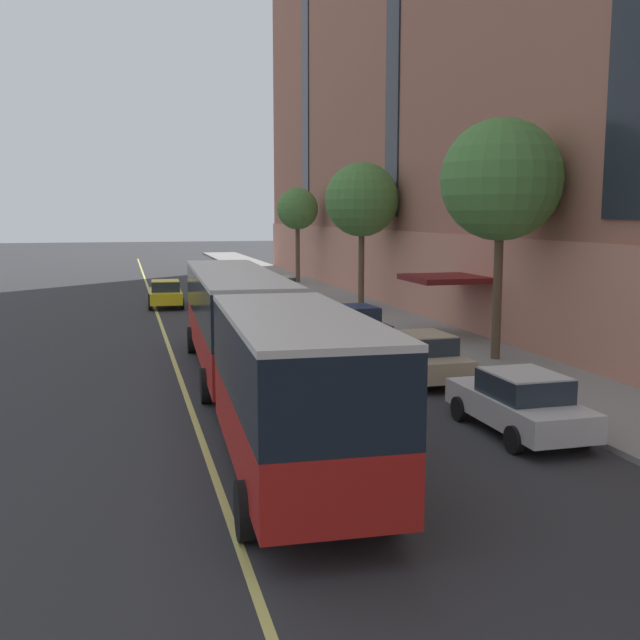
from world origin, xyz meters
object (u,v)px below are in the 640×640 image
(street_tree_mid_block, at_px, (501,180))
(street_tree_far_uptown, at_px, (362,200))
(parked_car_champagne_2, at_px, (279,289))
(parked_car_white_3, at_px, (520,403))
(parked_car_champagne_5, at_px, (422,356))
(street_tree_far_downtown, at_px, (297,209))
(taxi_cab, at_px, (166,294))
(parked_car_navy_4, at_px, (353,324))
(city_bus, at_px, (251,334))

(street_tree_mid_block, xyz_separation_m, street_tree_far_uptown, (0.00, 15.84, -0.39))
(parked_car_champagne_2, height_order, parked_car_white_3, same)
(parked_car_champagne_5, bearing_deg, street_tree_far_downtown, 83.76)
(taxi_cab, relative_size, street_tree_mid_block, 0.51)
(parked_car_white_3, distance_m, parked_car_navy_4, 13.62)
(parked_car_champagne_2, height_order, taxi_cab, same)
(parked_car_white_3, height_order, street_tree_far_downtown, street_tree_far_downtown)
(city_bus, relative_size, street_tree_far_downtown, 2.93)
(city_bus, xyz_separation_m, parked_car_champagne_2, (5.84, 24.47, -1.24))
(parked_car_navy_4, xyz_separation_m, street_tree_far_downtown, (3.68, 26.25, 4.90))
(city_bus, relative_size, parked_car_navy_4, 4.52)
(parked_car_navy_4, bearing_deg, parked_car_champagne_5, -90.02)
(taxi_cab, xyz_separation_m, street_tree_far_downtown, (10.60, 11.98, 4.90))
(parked_car_champagne_2, xyz_separation_m, street_tree_mid_block, (3.68, -20.75, 5.71))
(street_tree_mid_block, relative_size, street_tree_far_uptown, 1.06)
(parked_car_champagne_5, relative_size, taxi_cab, 1.04)
(parked_car_champagne_2, bearing_deg, parked_car_navy_4, -89.99)
(city_bus, distance_m, parked_car_white_3, 7.46)
(city_bus, xyz_separation_m, parked_car_navy_4, (5.84, 9.16, -1.24))
(parked_car_navy_4, relative_size, parked_car_champagne_5, 1.02)
(city_bus, distance_m, parked_car_champagne_5, 6.21)
(parked_car_white_3, relative_size, taxi_cab, 1.03)
(parked_car_champagne_5, bearing_deg, parked_car_white_3, -89.95)
(city_bus, distance_m, street_tree_far_uptown, 22.14)
(parked_car_champagne_5, bearing_deg, taxi_cab, 107.69)
(parked_car_navy_4, bearing_deg, street_tree_far_downtown, 82.02)
(parked_car_champagne_2, bearing_deg, city_bus, -103.42)
(parked_car_champagne_2, height_order, street_tree_mid_block, street_tree_mid_block)
(parked_car_champagne_5, xyz_separation_m, street_tree_far_uptown, (3.68, 17.83, 5.32))
(city_bus, xyz_separation_m, parked_car_white_3, (5.84, -4.46, -1.24))
(city_bus, bearing_deg, taxi_cab, 92.64)
(parked_car_champagne_2, distance_m, street_tree_far_uptown, 8.12)
(street_tree_mid_block, distance_m, street_tree_far_downtown, 31.69)
(parked_car_white_3, bearing_deg, parked_car_navy_4, 90.01)
(parked_car_navy_4, bearing_deg, parked_car_white_3, -89.99)
(parked_car_champagne_2, relative_size, taxi_cab, 1.00)
(parked_car_white_3, relative_size, parked_car_navy_4, 0.97)
(parked_car_navy_4, height_order, street_tree_mid_block, street_tree_mid_block)
(city_bus, distance_m, parked_car_navy_4, 10.93)
(parked_car_champagne_5, relative_size, street_tree_far_downtown, 0.63)
(parked_car_champagne_2, relative_size, parked_car_navy_4, 0.94)
(parked_car_white_3, height_order, taxi_cab, same)
(parked_car_white_3, xyz_separation_m, parked_car_navy_4, (-0.00, 13.62, 0.00))
(street_tree_mid_block, bearing_deg, street_tree_far_downtown, 90.00)
(street_tree_far_downtown, bearing_deg, parked_car_champagne_5, -96.24)
(parked_car_champagne_2, xyz_separation_m, parked_car_white_3, (0.00, -28.93, 0.00))
(parked_car_navy_4, xyz_separation_m, street_tree_far_uptown, (3.68, 10.40, 5.31))
(parked_car_champagne_5, xyz_separation_m, street_tree_mid_block, (3.68, 1.99, 5.71))
(parked_car_champagne_2, relative_size, street_tree_far_downtown, 0.61)
(parked_car_champagne_5, height_order, street_tree_mid_block, street_tree_mid_block)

